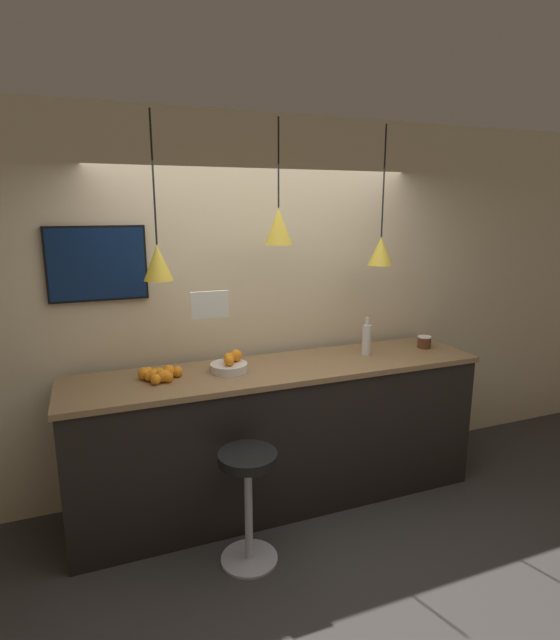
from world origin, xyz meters
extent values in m
plane|color=#33302D|center=(0.00, 0.00, 0.00)|extent=(14.00, 14.00, 0.00)
cube|color=beige|center=(0.00, 1.12, 1.45)|extent=(8.00, 0.06, 2.90)
cube|color=black|center=(0.00, 0.66, 0.52)|extent=(3.02, 0.65, 1.04)
cube|color=olive|center=(0.00, 0.66, 1.06)|extent=(3.06, 0.69, 0.04)
cylinder|color=#B7B7BC|center=(-0.43, 0.09, 0.01)|extent=(0.37, 0.37, 0.02)
cylinder|color=#B7B7BC|center=(-0.43, 0.09, 0.35)|extent=(0.05, 0.05, 0.67)
cylinder|color=black|center=(-0.43, 0.09, 0.72)|extent=(0.37, 0.37, 0.06)
cylinder|color=beige|center=(-0.38, 0.70, 1.11)|extent=(0.26, 0.26, 0.06)
sphere|color=orange|center=(-0.39, 0.65, 1.17)|extent=(0.07, 0.07, 0.07)
sphere|color=orange|center=(-0.38, 0.70, 1.17)|extent=(0.08, 0.08, 0.08)
sphere|color=orange|center=(-0.37, 0.71, 1.17)|extent=(0.07, 0.07, 0.07)
sphere|color=orange|center=(-0.31, 0.73, 1.18)|extent=(0.09, 0.09, 0.09)
sphere|color=orange|center=(-0.91, 0.72, 1.11)|extent=(0.07, 0.07, 0.07)
sphere|color=orange|center=(-0.96, 0.74, 1.12)|extent=(0.09, 0.09, 0.09)
sphere|color=orange|center=(-0.90, 0.61, 1.11)|extent=(0.07, 0.07, 0.07)
sphere|color=orange|center=(-0.83, 0.68, 1.11)|extent=(0.07, 0.07, 0.07)
sphere|color=orange|center=(-0.85, 0.64, 1.12)|extent=(0.09, 0.09, 0.09)
sphere|color=orange|center=(-0.93, 0.69, 1.11)|extent=(0.07, 0.07, 0.07)
sphere|color=orange|center=(-0.79, 0.72, 1.12)|extent=(0.09, 0.09, 0.09)
sphere|color=orange|center=(-0.82, 0.62, 1.12)|extent=(0.08, 0.08, 0.08)
sphere|color=orange|center=(-0.91, 0.68, 1.12)|extent=(0.08, 0.08, 0.08)
sphere|color=orange|center=(-0.93, 0.76, 1.12)|extent=(0.08, 0.08, 0.08)
sphere|color=orange|center=(-0.74, 0.71, 1.12)|extent=(0.08, 0.08, 0.08)
sphere|color=orange|center=(-0.88, 0.71, 1.12)|extent=(0.08, 0.08, 0.08)
sphere|color=orange|center=(-0.86, 0.70, 1.12)|extent=(0.08, 0.08, 0.08)
cylinder|color=silver|center=(0.74, 0.70, 1.20)|extent=(0.07, 0.07, 0.24)
cylinder|color=silver|center=(0.74, 0.70, 1.35)|extent=(0.03, 0.03, 0.06)
cylinder|color=#562D19|center=(1.29, 0.70, 1.12)|extent=(0.11, 0.11, 0.09)
cylinder|color=white|center=(1.29, 0.70, 1.17)|extent=(0.11, 0.11, 0.01)
cylinder|color=black|center=(-0.83, 0.69, 2.39)|extent=(0.01, 0.01, 0.82)
cone|color=gold|center=(-0.83, 0.69, 1.87)|extent=(0.19, 0.19, 0.23)
sphere|color=#F9EFCC|center=(-0.83, 0.69, 1.77)|extent=(0.04, 0.04, 0.04)
cylinder|color=black|center=(0.00, 0.69, 2.51)|extent=(0.01, 0.01, 0.59)
cone|color=gold|center=(0.00, 0.69, 2.09)|extent=(0.20, 0.20, 0.25)
sphere|color=#F9EFCC|center=(0.00, 0.69, 1.98)|extent=(0.04, 0.04, 0.04)
cylinder|color=black|center=(0.83, 0.69, 2.40)|extent=(0.01, 0.01, 0.81)
cone|color=gold|center=(0.83, 0.69, 1.89)|extent=(0.19, 0.19, 0.21)
sphere|color=#F9EFCC|center=(0.83, 0.69, 1.80)|extent=(0.04, 0.04, 0.04)
cube|color=black|center=(-1.19, 1.07, 1.84)|extent=(0.66, 0.04, 0.52)
cube|color=#0F2347|center=(-1.19, 1.05, 1.84)|extent=(0.63, 0.01, 0.49)
cube|color=white|center=(-0.57, 0.40, 1.63)|extent=(0.24, 0.01, 0.17)
camera|label=1|loc=(-1.26, -2.58, 2.22)|focal=28.00mm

